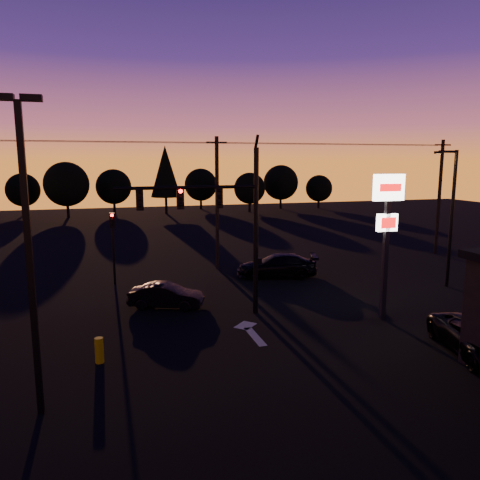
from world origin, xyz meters
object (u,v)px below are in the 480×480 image
object	(u,v)px
streetlight	(451,213)
car_right	(277,266)
suv_parked	(480,338)
secondary_signal	(113,238)
parking_lot_light	(28,238)
traffic_signal_mast	(223,214)
pylon_sign	(387,216)
bollard	(99,350)
car_mid	(166,296)

from	to	relation	value
streetlight	car_right	size ratio (longest dim) A/B	1.56
streetlight	suv_parked	bearing A→B (deg)	-123.21
secondary_signal	parking_lot_light	xyz separation A→B (m)	(-2.50, -14.49, 2.41)
traffic_signal_mast	suv_parked	bearing A→B (deg)	-41.08
traffic_signal_mast	secondary_signal	distance (m)	9.19
pylon_sign	parking_lot_light	bearing A→B (deg)	-162.77
pylon_sign	car_right	size ratio (longest dim) A/B	1.33
secondary_signal	suv_parked	distance (m)	19.89
traffic_signal_mast	car_right	xyz separation A→B (m)	(5.18, 6.50, -4.19)
secondary_signal	parking_lot_light	distance (m)	14.90
secondary_signal	pylon_sign	size ratio (longest dim) A/B	0.64
secondary_signal	suv_parked	xyz separation A→B (m)	(13.19, -14.72, -2.17)
pylon_sign	bollard	world-z (taller)	pylon_sign
car_right	streetlight	bearing A→B (deg)	76.11
traffic_signal_mast	pylon_sign	size ratio (longest dim) A/B	1.26
bollard	suv_parked	distance (m)	14.43
parking_lot_light	car_right	world-z (taller)	parking_lot_light
bollard	suv_parked	size ratio (longest dim) A/B	0.19
secondary_signal	car_right	bearing A→B (deg)	-5.63
car_mid	secondary_signal	bearing A→B (deg)	46.03
pylon_sign	suv_parked	size ratio (longest dim) A/B	1.37
traffic_signal_mast	bollard	bearing A→B (deg)	-146.17
pylon_sign	car_right	bearing A→B (deg)	102.05
car_mid	suv_parked	xyz separation A→B (m)	(10.78, -9.32, 0.07)
secondary_signal	car_right	size ratio (longest dim) A/B	0.85
bollard	pylon_sign	bearing A→B (deg)	6.01
bollard	car_right	distance (m)	15.05
car_right	suv_parked	size ratio (longest dim) A/B	1.03
pylon_sign	streetlight	bearing A→B (deg)	30.08
streetlight	parking_lot_light	bearing A→B (deg)	-158.35
parking_lot_light	car_mid	xyz separation A→B (m)	(4.91, 9.09, -4.65)
secondary_signal	car_mid	size ratio (longest dim) A/B	1.16
parking_lot_light	bollard	size ratio (longest dim) A/B	9.55
secondary_signal	car_right	xyz separation A→B (m)	(10.08, -0.99, -2.12)
streetlight	pylon_sign	bearing A→B (deg)	-149.92
traffic_signal_mast	car_right	bearing A→B (deg)	51.45
parking_lot_light	suv_parked	size ratio (longest dim) A/B	1.84
car_right	suv_parked	distance (m)	14.08
parking_lot_light	streetlight	distance (m)	23.05
streetlight	car_mid	bearing A→B (deg)	177.96
bollard	car_right	xyz separation A→B (m)	(10.92, 10.35, 0.26)
suv_parked	secondary_signal	bearing A→B (deg)	145.98
secondary_signal	car_mid	xyz separation A→B (m)	(2.41, -5.40, -2.24)
parking_lot_light	car_right	size ratio (longest dim) A/B	1.79
secondary_signal	bollard	distance (m)	11.62
parking_lot_light	suv_parked	distance (m)	16.35
traffic_signal_mast	streetlight	distance (m)	14.10
traffic_signal_mast	suv_parked	world-z (taller)	traffic_signal_mast
pylon_sign	streetlight	world-z (taller)	streetlight
secondary_signal	suv_parked	size ratio (longest dim) A/B	0.88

